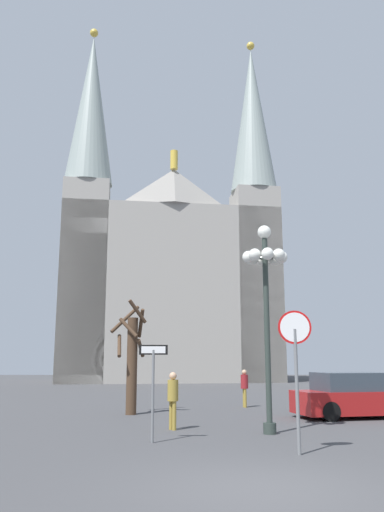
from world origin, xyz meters
name	(u,v)px	position (x,y,z in m)	size (l,w,h in m)	color
ground_plane	(264,490)	(0.00, 0.00, 0.00)	(120.00, 120.00, 0.00)	#424244
cathedral	(170,269)	(-2.68, 39.94, 10.42)	(20.82, 12.83, 33.67)	gray
stop_sign	(296,353)	(1.23, 2.99, 2.16)	(0.75, 0.08, 3.11)	slate
one_way_arrow_sign	(153,379)	(-2.05, 4.66, 1.54)	(0.73, 0.07, 2.38)	slate
street_lamp	(266,282)	(1.10, 6.13, 4.24)	(1.33, 1.33, 5.92)	#2D3833
bare_tree	(132,358)	(-3.25, 11.26, 2.06)	(1.47, 1.51, 4.25)	#473323
parked_car_near_red	(358,396)	(4.88, 10.10, 0.73)	(4.82, 2.70, 1.56)	maroon
pedestrian_walking	(244,385)	(1.33, 14.12, 0.94)	(0.32, 0.32, 1.57)	olive
pedestrian_standing	(173,395)	(-1.60, 7.02, 0.99)	(0.32, 0.32, 1.64)	olive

